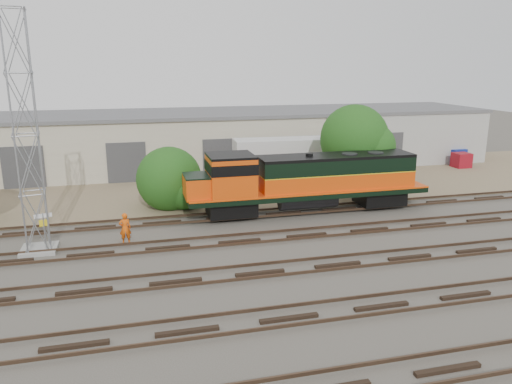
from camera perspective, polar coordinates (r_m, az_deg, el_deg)
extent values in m
plane|color=#47423A|center=(26.85, -1.19, -6.86)|extent=(140.00, 140.00, 0.00)
cube|color=#726047|center=(40.94, -5.98, 0.66)|extent=(80.00, 16.00, 0.02)
cube|color=#4C3828|center=(17.20, 7.91, -19.55)|extent=(80.00, 0.08, 0.14)
cube|color=black|center=(20.27, 3.80, -14.20)|extent=(80.00, 2.40, 0.14)
cube|color=#4C3828|center=(19.58, 4.51, -14.86)|extent=(80.00, 0.08, 0.14)
cube|color=#4C3828|center=(20.83, 3.15, -12.91)|extent=(80.00, 0.08, 0.14)
cube|color=black|center=(24.14, 0.46, -9.23)|extent=(80.00, 2.40, 0.14)
cube|color=#4C3828|center=(23.42, 0.93, -9.64)|extent=(80.00, 0.08, 0.14)
cube|color=#4C3828|center=(24.75, 0.01, -8.26)|extent=(80.00, 0.08, 0.14)
cube|color=black|center=(28.20, -1.88, -5.64)|extent=(80.00, 2.40, 0.14)
cube|color=#4C3828|center=(27.46, -1.55, -5.89)|extent=(80.00, 0.08, 0.14)
cube|color=#4C3828|center=(28.84, -2.21, -4.88)|extent=(80.00, 0.08, 0.14)
cube|color=black|center=(32.37, -3.61, -2.96)|extent=(80.00, 2.40, 0.14)
cube|color=#4C3828|center=(31.63, -3.36, -3.12)|extent=(80.00, 0.08, 0.14)
cube|color=#4C3828|center=(33.03, -3.86, -2.35)|extent=(80.00, 0.08, 0.14)
cube|color=#BFB79F|center=(48.24, -7.47, 5.76)|extent=(58.00, 10.00, 5.00)
cube|color=#59595B|center=(47.91, -7.58, 8.89)|extent=(58.40, 10.40, 0.30)
cube|color=#999993|center=(51.06, 18.74, 5.59)|extent=(14.00, 0.10, 5.00)
cube|color=#333335|center=(43.86, -25.05, 2.55)|extent=(3.20, 0.12, 3.40)
cube|color=#333335|center=(43.06, -14.55, 3.26)|extent=(3.20, 0.12, 3.40)
cube|color=#333335|center=(43.73, -4.01, 3.87)|extent=(3.20, 0.12, 3.40)
cube|color=#333335|center=(45.81, 5.91, 4.32)|extent=(3.20, 0.12, 3.40)
cube|color=#333335|center=(49.12, 14.73, 4.61)|extent=(3.20, 0.12, 3.40)
cube|color=black|center=(32.25, -2.85, -1.74)|extent=(3.06, 2.30, 0.96)
cube|color=black|center=(35.76, 13.91, -0.51)|extent=(3.06, 2.30, 0.96)
cube|color=black|center=(33.48, 5.99, -0.04)|extent=(16.27, 2.87, 0.33)
cylinder|color=black|center=(33.63, 5.97, -1.03)|extent=(4.02, 1.05, 1.05)
cube|color=#D5430A|center=(34.00, 9.06, 1.37)|extent=(10.53, 2.49, 1.15)
cube|color=black|center=(33.77, 9.13, 3.11)|extent=(10.53, 2.49, 0.96)
cube|color=black|center=(33.67, 9.17, 4.07)|extent=(10.53, 2.49, 0.19)
cube|color=#D5430A|center=(31.73, -2.90, 1.83)|extent=(2.87, 2.87, 2.49)
cube|color=black|center=(31.47, -2.93, 4.18)|extent=(2.87, 2.87, 0.15)
cube|color=#D5430A|center=(31.52, -6.81, 0.58)|extent=(1.53, 2.30, 1.34)
cube|color=gray|center=(29.34, -23.53, -6.02)|extent=(1.83, 1.83, 0.20)
cylinder|color=gray|center=(28.55, -25.72, 6.05)|extent=(0.09, 0.09, 12.17)
cylinder|color=gray|center=(28.35, -23.51, 6.23)|extent=(0.09, 0.09, 12.17)
cylinder|color=gray|center=(27.47, -26.15, 5.71)|extent=(0.09, 0.09, 12.17)
cylinder|color=gray|center=(27.26, -23.86, 5.90)|extent=(0.09, 0.09, 12.17)
cylinder|color=gray|center=(28.72, -23.00, -4.31)|extent=(0.07, 0.07, 2.18)
cube|color=white|center=(28.45, -23.18, -2.51)|extent=(0.87, 0.26, 0.22)
cube|color=yellow|center=(28.56, -23.10, -3.27)|extent=(0.44, 0.15, 0.35)
imported|color=#DF510C|center=(28.73, -14.73, -4.03)|extent=(0.67, 0.46, 1.76)
cube|color=silver|center=(41.71, 5.93, 4.43)|extent=(12.41, 3.10, 2.55)
cube|color=black|center=(43.76, 11.91, 1.95)|extent=(2.39, 2.48, 0.95)
cube|color=black|center=(40.05, -0.22, 1.32)|extent=(0.14, 0.14, 1.23)
cube|color=black|center=(41.86, -0.72, 1.90)|extent=(0.14, 0.14, 1.23)
cube|color=navy|center=(53.63, 21.82, 3.82)|extent=(1.81, 1.73, 1.50)
cube|color=maroon|center=(51.91, 22.42, 3.38)|extent=(1.53, 1.43, 1.40)
cylinder|color=#382619|center=(35.46, -9.77, -1.35)|extent=(0.31, 0.31, 0.41)
sphere|color=#1C4012|center=(35.01, -9.89, 1.46)|extent=(4.51, 4.51, 4.51)
sphere|color=#1C4012|center=(34.54, -8.28, 0.57)|extent=(3.16, 3.16, 3.16)
cylinder|color=#382619|center=(38.52, 10.95, 1.51)|extent=(0.29, 0.29, 2.54)
sphere|color=#1C4012|center=(37.96, 11.17, 5.99)|extent=(5.08, 5.08, 5.08)
sphere|color=#1C4012|center=(37.81, 13.02, 5.08)|extent=(3.56, 3.56, 3.56)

